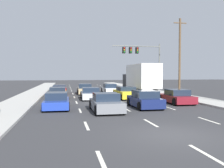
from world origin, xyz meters
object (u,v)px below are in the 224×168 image
(car_orange, at_px, (58,93))
(car_tan, at_px, (85,89))
(car_gray, at_px, (106,103))
(box_truck, at_px, (140,78))
(car_maroon, at_px, (177,97))
(car_white, at_px, (110,89))
(car_silver, at_px, (91,94))
(car_red, at_px, (59,90))
(utility_pole_mid, at_px, (180,55))
(car_navy, at_px, (145,100))
(traffic_signal_mast, at_px, (139,54))
(car_blue, at_px, (57,101))
(car_yellow, at_px, (126,93))

(car_orange, xyz_separation_m, car_tan, (3.30, 4.63, 0.04))
(car_gray, relative_size, box_truck, 0.46)
(car_gray, distance_m, car_maroon, 7.67)
(car_tan, relative_size, car_white, 1.09)
(car_silver, relative_size, car_maroon, 1.00)
(car_tan, distance_m, car_gray, 14.79)
(car_red, xyz_separation_m, box_truck, (10.09, -3.68, 1.62))
(car_red, distance_m, utility_pole_mid, 16.69)
(box_truck, bearing_deg, car_orange, -166.12)
(car_gray, distance_m, car_navy, 3.51)
(utility_pole_mid, bearing_deg, car_navy, -127.22)
(car_white, xyz_separation_m, traffic_signal_mast, (5.05, 2.59, 5.09))
(car_white, bearing_deg, car_gray, -101.65)
(car_tan, distance_m, car_maroon, 13.54)
(box_truck, bearing_deg, car_red, 159.97)
(car_red, bearing_deg, utility_pole_mid, -11.55)
(car_blue, xyz_separation_m, car_gray, (3.39, -2.16, 0.03))
(car_red, height_order, car_blue, car_blue)
(car_maroon, bearing_deg, car_silver, 145.61)
(car_blue, distance_m, car_tan, 13.01)
(utility_pole_mid, bearing_deg, car_blue, -144.94)
(car_orange, distance_m, car_silver, 3.89)
(car_blue, relative_size, box_truck, 0.48)
(car_silver, xyz_separation_m, car_maroon, (7.12, -4.87, 0.02))
(car_tan, xyz_separation_m, utility_pole_mid, (12.48, -1.65, 4.52))
(car_gray, distance_m, car_white, 16.65)
(car_yellow, bearing_deg, box_truck, 55.27)
(car_orange, distance_m, traffic_signal_mast, 15.66)
(car_blue, height_order, car_maroon, car_maroon)
(car_tan, xyz_separation_m, car_gray, (0.23, -14.79, -0.01))
(car_tan, bearing_deg, car_navy, -75.46)
(car_maroon, bearing_deg, traffic_signal_mast, 84.56)
(car_navy, height_order, utility_pole_mid, utility_pole_mid)
(car_blue, relative_size, car_white, 1.00)
(car_gray, xyz_separation_m, car_white, (3.36, 16.31, -0.02))
(car_yellow, relative_size, traffic_signal_mast, 0.60)
(car_blue, height_order, box_truck, box_truck)
(car_orange, xyz_separation_m, car_silver, (3.34, -2.00, -0.01))
(car_gray, bearing_deg, car_navy, 21.76)
(car_orange, bearing_deg, car_white, 41.74)
(box_truck, height_order, car_maroon, box_truck)
(car_orange, distance_m, car_blue, 8.00)
(car_silver, xyz_separation_m, car_white, (3.55, 8.15, 0.02))
(car_orange, xyz_separation_m, car_gray, (3.53, -10.16, 0.02))
(traffic_signal_mast, bearing_deg, car_red, -167.86)
(car_red, xyz_separation_m, utility_pole_mid, (15.73, -3.21, 4.59))
(car_blue, bearing_deg, utility_pole_mid, 35.06)
(car_white, bearing_deg, utility_pole_mid, -19.69)
(car_white, bearing_deg, car_red, 179.73)
(car_silver, bearing_deg, car_maroon, -34.39)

